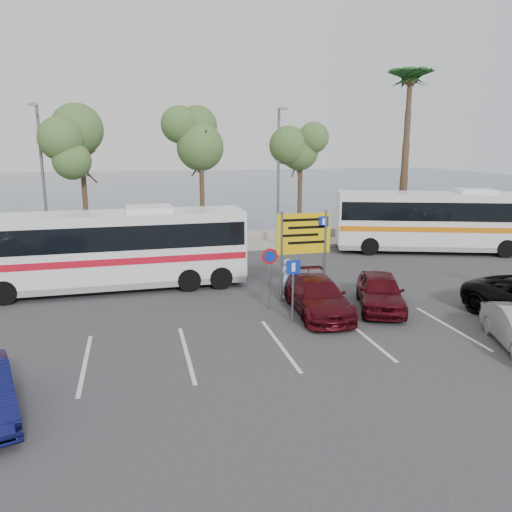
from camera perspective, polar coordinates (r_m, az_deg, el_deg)
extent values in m
plane|color=#343437|center=(17.10, 5.64, -8.37)|extent=(120.00, 120.00, 0.00)
cube|color=#9B988D|center=(30.13, -3.21, 1.08)|extent=(44.00, 2.40, 0.15)
cube|color=gray|center=(32.02, -3.88, 2.17)|extent=(48.00, 0.80, 0.60)
plane|color=#3D4D62|center=(75.46, -9.78, 7.85)|extent=(140.00, 140.00, 0.00)
cylinder|color=#382619|center=(29.34, -18.88, 5.24)|extent=(0.28, 0.28, 5.04)
cylinder|color=#382619|center=(29.45, -6.17, 6.42)|extent=(0.28, 0.28, 5.60)
cylinder|color=#382619|center=(30.85, 5.02, 6.34)|extent=(0.28, 0.28, 5.18)
cylinder|color=#382619|center=(33.60, 16.67, 10.50)|extent=(0.48, 0.48, 10.00)
cylinder|color=slate|center=(29.05, -23.12, 7.78)|extent=(0.16, 0.16, 8.00)
cylinder|color=slate|center=(28.61, -23.97, 15.60)|extent=(0.12, 0.90, 0.12)
cube|color=slate|center=(28.11, -24.13, 15.55)|extent=(0.45, 0.25, 0.12)
cylinder|color=slate|center=(29.89, 2.56, 8.88)|extent=(0.16, 0.16, 8.00)
cylinder|color=slate|center=(29.46, 2.90, 16.51)|extent=(0.12, 0.90, 0.12)
cube|color=slate|center=(28.98, 3.19, 16.47)|extent=(0.45, 0.25, 0.12)
cylinder|color=slate|center=(19.52, 2.92, -0.13)|extent=(0.12, 0.12, 3.60)
cylinder|color=slate|center=(20.10, 7.84, 0.14)|extent=(0.12, 0.12, 3.60)
cube|color=#E1B80B|center=(19.61, 5.47, 2.57)|extent=(2.20, 0.06, 1.60)
cube|color=#0C2699|center=(19.78, 7.74, 3.92)|extent=(0.42, 0.01, 0.42)
cylinder|color=slate|center=(18.76, 1.55, -2.86)|extent=(0.07, 0.07, 2.20)
cylinder|color=#B20C0C|center=(18.50, 1.59, -0.05)|extent=(0.60, 0.03, 0.60)
cylinder|color=slate|center=(17.40, 4.22, -4.14)|extent=(0.07, 0.07, 2.20)
cube|color=#0C2699|center=(17.14, 4.29, -1.27)|extent=(0.50, 0.03, 0.50)
cube|color=white|center=(21.95, -16.42, 1.13)|extent=(11.44, 2.61, 2.80)
cube|color=black|center=(21.86, -16.50, 2.41)|extent=(11.22, 2.65, 1.00)
cube|color=red|center=(22.04, -16.35, -0.02)|extent=(11.33, 2.64, 0.29)
cube|color=gray|center=(22.26, -16.20, -2.41)|extent=(11.33, 2.58, 0.52)
cube|color=white|center=(21.71, -16.67, 5.05)|extent=(1.93, 1.55, 0.23)
cube|color=white|center=(30.45, 20.40, 4.07)|extent=(11.93, 6.10, 2.89)
cube|color=black|center=(30.38, 20.48, 5.03)|extent=(11.72, 6.06, 1.03)
cube|color=orange|center=(30.52, 20.34, 3.21)|extent=(11.83, 6.09, 0.29)
cube|color=gray|center=(30.68, 20.20, 1.41)|extent=(11.81, 6.04, 0.54)
cube|color=white|center=(30.28, 20.63, 6.99)|extent=(2.35, 2.11, 0.23)
imported|color=#4C0C13|center=(18.55, 7.07, -4.59)|extent=(2.13, 4.59, 1.30)
imported|color=#4A0A12|center=(19.50, 14.02, -3.91)|extent=(2.91, 4.30, 1.36)
imported|color=#99BCDE|center=(20.28, 3.44, -2.55)|extent=(0.70, 0.64, 1.61)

